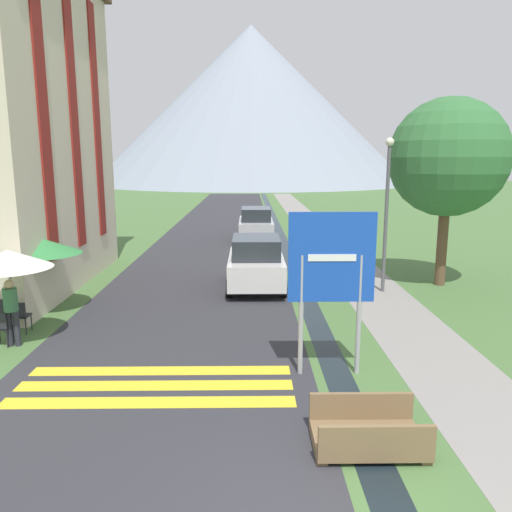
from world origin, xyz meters
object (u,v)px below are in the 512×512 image
cafe_umbrella_middle_green (42,246)px  person_seated_far (39,285)px  cafe_chair_nearest (1,326)px  cafe_umbrella_front_white (8,259)px  parked_car_far (256,224)px  parked_car_near (256,263)px  person_standing_terrace (11,308)px  streetlamp (387,202)px  cafe_chair_near_right (7,311)px  cafe_chair_near_left (20,314)px  person_seated_near (16,300)px  road_sign (331,271)px  cafe_chair_middle (30,298)px  tree_by_path (448,158)px  cafe_chair_far_right (55,284)px  footbridge (368,434)px

cafe_umbrella_middle_green → person_seated_far: size_ratio=1.70×
cafe_chair_nearest → cafe_umbrella_front_white: bearing=13.8°
parked_car_far → parked_car_near: bearing=-90.8°
cafe_umbrella_front_white → person_standing_terrace: size_ratio=1.43×
person_standing_terrace → streetlamp: size_ratio=0.32×
parked_car_near → cafe_chair_near_right: size_ratio=4.47×
parked_car_near → cafe_chair_nearest: size_ratio=4.47×
parked_car_near → cafe_chair_near_left: size_ratio=4.47×
cafe_umbrella_front_white → person_seated_near: 2.16m
streetlamp → cafe_chair_nearest: bearing=-154.6°
parked_car_far → person_seated_near: bearing=-115.2°
road_sign → person_seated_near: 8.74m
parked_car_far → cafe_umbrella_middle_green: 14.54m
parked_car_near → cafe_chair_near_right: (-6.57, -4.18, -0.40)m
cafe_chair_near_right → cafe_chair_middle: bearing=69.2°
cafe_chair_near_right → cafe_umbrella_middle_green: cafe_umbrella_middle_green is taller
cafe_umbrella_front_white → streetlamp: streetlamp is taller
tree_by_path → cafe_chair_near_right: bearing=-160.7°
road_sign → person_standing_terrace: 7.60m
cafe_chair_middle → person_seated_far: size_ratio=0.66×
cafe_chair_nearest → streetlamp: streetlamp is taller
person_standing_terrace → parked_car_near: bearing=42.3°
cafe_chair_near_left → cafe_chair_far_right: bearing=103.6°
cafe_chair_middle → cafe_chair_nearest: same height
cafe_chair_near_right → cafe_chair_near_left: (0.46, -0.32, 0.00)m
cafe_chair_middle → cafe_chair_nearest: bearing=-88.0°
cafe_chair_middle → tree_by_path: tree_by_path is taller
parked_car_near → person_standing_terrace: bearing=-137.7°
person_seated_near → cafe_chair_near_right: bearing=-95.0°
cafe_umbrella_front_white → road_sign: bearing=-13.9°
footbridge → cafe_chair_middle: size_ratio=2.00×
cafe_chair_far_right → person_seated_near: (-0.13, -2.39, 0.17)m
road_sign → cafe_umbrella_front_white: 7.55m
cafe_chair_near_right → tree_by_path: 14.47m
parked_car_far → tree_by_path: tree_by_path is taller
person_seated_far → parked_car_far: bearing=62.1°
cafe_chair_nearest → parked_car_near: bearing=18.8°
parked_car_near → person_seated_far: (-6.55, -2.22, -0.20)m
footbridge → parked_car_near: (-1.60, 9.76, 0.68)m
road_sign → parked_car_near: size_ratio=0.89×
footbridge → cafe_chair_middle: cafe_chair_middle is taller
cafe_umbrella_front_white → streetlamp: size_ratio=0.46×
cafe_chair_near_left → person_standing_terrace: (0.22, -0.86, 0.43)m
cafe_chair_near_right → cafe_umbrella_front_white: cafe_umbrella_front_white is taller
footbridge → cafe_chair_near_right: bearing=145.7°
cafe_chair_nearest → person_seated_far: 3.22m
cafe_chair_near_left → cafe_umbrella_front_white: 1.76m
cafe_chair_near_left → cafe_chair_near_right: bearing=153.5°
streetlamp → cafe_umbrella_front_white: bearing=-154.9°
cafe_chair_far_right → footbridge: bearing=-34.8°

